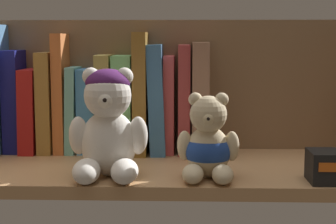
{
  "coord_description": "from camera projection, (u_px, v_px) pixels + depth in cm",
  "views": [
    {
      "loc": [
        3.07,
        -88.5,
        22.86
      ],
      "look_at": [
        0.16,
        0.0,
        10.95
      ],
      "focal_mm": 57.92,
      "sensor_mm": 36.0,
      "label": 1
    }
  ],
  "objects": [
    {
      "name": "book_12",
      "position": [
        184.0,
        98.0,
        1.01
      ],
      "size": [
        2.16,
        11.06,
        19.88
      ],
      "primitive_type": "cube",
      "color": "#993535",
      "rests_on": "shelf_board"
    },
    {
      "name": "book_8",
      "position": [
        124.0,
        103.0,
        1.01
      ],
      "size": [
        3.44,
        11.99,
        17.95
      ],
      "primitive_type": "cube",
      "color": "#77CB76",
      "rests_on": "shelf_board"
    },
    {
      "name": "book_2",
      "position": [
        34.0,
        110.0,
        1.02
      ],
      "size": [
        3.13,
        12.18,
        15.45
      ],
      "primitive_type": "cube",
      "rotation": [
        0.0,
        0.02,
        0.0
      ],
      "color": "#A11919",
      "rests_on": "shelf_board"
    },
    {
      "name": "book_13",
      "position": [
        200.0,
        97.0,
        1.01
      ],
      "size": [
        3.01,
        13.32,
        20.34
      ],
      "primitive_type": "cube",
      "color": "#8A624B",
      "rests_on": "shelf_board"
    },
    {
      "name": "shelf_board",
      "position": [
        167.0,
        171.0,
        0.91
      ],
      "size": [
        69.33,
        27.76,
        2.0
      ],
      "primitive_type": "cube",
      "color": "tan",
      "rests_on": "ground"
    },
    {
      "name": "teddy_bear_larger",
      "position": [
        108.0,
        126.0,
        0.82
      ],
      "size": [
        12.12,
        12.27,
        16.66
      ],
      "color": "white",
      "rests_on": "shelf_board"
    },
    {
      "name": "teddy_bear_smaller",
      "position": [
        208.0,
        145.0,
        0.81
      ],
      "size": [
        9.46,
        9.88,
        12.98
      ],
      "color": "beige",
      "rests_on": "shelf_board"
    },
    {
      "name": "book_7",
      "position": [
        106.0,
        103.0,
        1.01
      ],
      "size": [
        2.66,
        12.05,
        18.07
      ],
      "primitive_type": "cube",
      "color": "#A6974A",
      "rests_on": "shelf_board"
    },
    {
      "name": "book_10",
      "position": [
        157.0,
        98.0,
        1.01
      ],
      "size": [
        3.5,
        12.74,
        20.01
      ],
      "primitive_type": "cube",
      "rotation": [
        0.0,
        -0.04,
        0.0
      ],
      "color": "#386894",
      "rests_on": "shelf_board"
    },
    {
      "name": "book_9",
      "position": [
        142.0,
        92.0,
        1.01
      ],
      "size": [
        2.44,
        13.53,
        22.1
      ],
      "primitive_type": "cube",
      "color": "brown",
      "rests_on": "shelf_board"
    },
    {
      "name": "book_1",
      "position": [
        17.0,
        100.0,
        1.02
      ],
      "size": [
        2.89,
        9.82,
        18.87
      ],
      "primitive_type": "cube",
      "color": "navy",
      "rests_on": "shelf_board"
    },
    {
      "name": "book_6",
      "position": [
        89.0,
        110.0,
        1.02
      ],
      "size": [
        3.15,
        10.11,
        15.46
      ],
      "primitive_type": "cube",
      "color": "#4187C8",
      "rests_on": "shelf_board"
    },
    {
      "name": "book_5",
      "position": [
        75.0,
        109.0,
        1.02
      ],
      "size": [
        2.12,
        10.84,
        15.87
      ],
      "primitive_type": "cube",
      "rotation": [
        0.0,
        0.03,
        0.0
      ],
      "color": "#6EB7AE",
      "rests_on": "shelf_board"
    },
    {
      "name": "book_3",
      "position": [
        50.0,
        102.0,
        1.02
      ],
      "size": [
        2.54,
        11.5,
        18.5
      ],
      "primitive_type": "cube",
      "color": "olive",
      "rests_on": "shelf_board"
    },
    {
      "name": "book_0",
      "position": [
        0.0,
        88.0,
        1.02
      ],
      "size": [
        2.64,
        13.69,
        23.53
      ],
      "primitive_type": "cube",
      "color": "#4D80AF",
      "rests_on": "shelf_board"
    },
    {
      "name": "book_11",
      "position": [
        172.0,
        104.0,
        1.01
      ],
      "size": [
        1.93,
        9.33,
        17.88
      ],
      "primitive_type": "cube",
      "color": "#C94848",
      "rests_on": "shelf_board"
    },
    {
      "name": "shelf_back_panel",
      "position": [
        170.0,
        90.0,
        1.03
      ],
      "size": [
        71.73,
        1.2,
        26.46
      ],
      "primitive_type": "cube",
      "color": "#806144",
      "rests_on": "ground"
    },
    {
      "name": "book_4",
      "position": [
        63.0,
        93.0,
        1.01
      ],
      "size": [
        1.95,
        10.48,
        21.89
      ],
      "primitive_type": "cube",
      "color": "#CD6B34",
      "rests_on": "shelf_board"
    }
  ]
}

